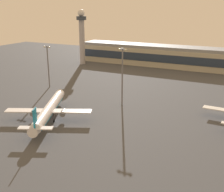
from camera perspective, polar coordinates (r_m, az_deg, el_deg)
ground_plane at (r=125.91m, az=-11.18°, el=-4.89°), size 416.00×416.00×0.00m
terminal_building at (r=239.40m, az=9.92°, el=7.89°), size 139.36×22.40×16.40m
control_tower at (r=241.11m, az=-6.02°, el=12.27°), size 8.00×8.00×44.31m
airplane_far_stand at (r=125.85m, az=-12.45°, el=-2.74°), size 35.34×44.72×12.17m
apron_light_central at (r=174.85m, az=-12.58°, el=6.23°), size 4.80×0.90×24.79m
apron_light_east at (r=138.51m, az=2.06°, el=4.47°), size 4.80×0.90×28.28m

